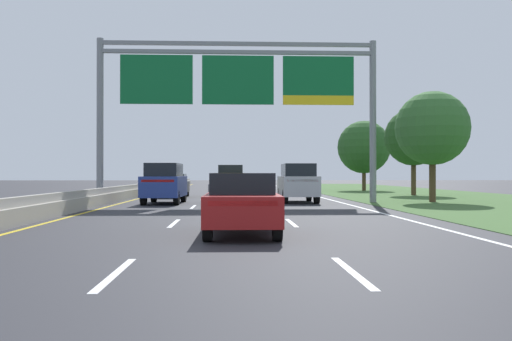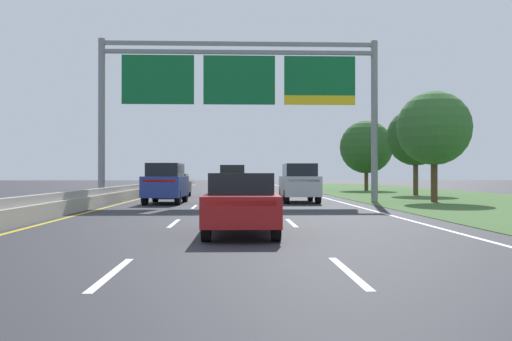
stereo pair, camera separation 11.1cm
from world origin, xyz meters
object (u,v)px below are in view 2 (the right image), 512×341
object	(u,v)px
pickup_truck_gold	(232,181)
car_black_left_lane_sedan	(175,185)
car_grey_centre_lane_sedan	(229,188)
car_red_centre_lane_sedan	(241,203)
roadside_tree_far	(416,137)
roadside_tree_mid	(434,128)
roadside_tree_distant	(366,147)
car_silver_right_lane_suv	(299,182)
car_blue_left_lane_suv	(166,183)
overhead_sign_gantry	(239,87)

from	to	relation	value
pickup_truck_gold	car_black_left_lane_sedan	xyz separation A→B (m)	(-3.80, -1.97, -0.26)
car_grey_centre_lane_sedan	car_red_centre_lane_sedan	bearing A→B (deg)	-176.66
car_red_centre_lane_sedan	roadside_tree_far	world-z (taller)	roadside_tree_far
roadside_tree_mid	roadside_tree_far	xyz separation A→B (m)	(2.24, 10.09, 0.18)
roadside_tree_far	roadside_tree_distant	world-z (taller)	roadside_tree_distant
car_grey_centre_lane_sedan	roadside_tree_distant	xyz separation A→B (m)	(12.53, 22.24, 3.25)
car_black_left_lane_sedan	roadside_tree_distant	xyz separation A→B (m)	(16.22, 14.25, 3.25)
car_grey_centre_lane_sedan	car_black_left_lane_sedan	bearing A→B (deg)	26.50
car_red_centre_lane_sedan	roadside_tree_distant	world-z (taller)	roadside_tree_distant
car_black_left_lane_sedan	car_silver_right_lane_suv	xyz separation A→B (m)	(7.49, -7.17, 0.28)
roadside_tree_far	car_blue_left_lane_suv	bearing A→B (deg)	-147.33
car_silver_right_lane_suv	roadside_tree_distant	distance (m)	23.31
overhead_sign_gantry	car_silver_right_lane_suv	size ratio (longest dim) A/B	3.19
car_blue_left_lane_suv	roadside_tree_distant	size ratio (longest dim) A/B	0.73
overhead_sign_gantry	car_silver_right_lane_suv	world-z (taller)	overhead_sign_gantry
car_red_centre_lane_sedan	car_black_left_lane_sedan	bearing A→B (deg)	10.66
roadside_tree_far	overhead_sign_gantry	bearing A→B (deg)	-141.51
pickup_truck_gold	car_silver_right_lane_suv	size ratio (longest dim) A/B	1.15
car_red_centre_lane_sedan	roadside_tree_distant	distance (m)	39.82
pickup_truck_gold	car_silver_right_lane_suv	distance (m)	9.85
car_blue_left_lane_suv	car_grey_centre_lane_sedan	world-z (taller)	car_blue_left_lane_suv
roadside_tree_far	roadside_tree_distant	distance (m)	11.67
roadside_tree_mid	car_black_left_lane_sedan	bearing A→B (deg)	153.33
car_grey_centre_lane_sedan	roadside_tree_far	size ratio (longest dim) A/B	0.70
pickup_truck_gold	car_silver_right_lane_suv	xyz separation A→B (m)	(3.70, -9.13, 0.02)
pickup_truck_gold	car_red_centre_lane_sedan	size ratio (longest dim) A/B	1.23
roadside_tree_far	roadside_tree_distant	bearing A→B (deg)	94.39
overhead_sign_gantry	roadside_tree_distant	bearing A→B (deg)	61.26
roadside_tree_mid	car_grey_centre_lane_sedan	bearing A→B (deg)	-177.33
pickup_truck_gold	roadside_tree_far	size ratio (longest dim) A/B	0.86
car_grey_centre_lane_sedan	overhead_sign_gantry	bearing A→B (deg)	-54.39
roadside_tree_distant	car_silver_right_lane_suv	bearing A→B (deg)	-112.16
car_grey_centre_lane_sedan	roadside_tree_far	distance (m)	17.44
overhead_sign_gantry	car_grey_centre_lane_sedan	world-z (taller)	overhead_sign_gantry
pickup_truck_gold	car_red_centre_lane_sedan	distance (m)	25.52
car_black_left_lane_sedan	roadside_tree_mid	world-z (taller)	roadside_tree_mid
pickup_truck_gold	car_grey_centre_lane_sedan	size ratio (longest dim) A/B	1.22
overhead_sign_gantry	pickup_truck_gold	size ratio (longest dim) A/B	2.77
car_blue_left_lane_suv	roadside_tree_distant	xyz separation A→B (m)	(15.86, 22.38, 2.97)
pickup_truck_gold	car_black_left_lane_sedan	world-z (taller)	pickup_truck_gold
car_red_centre_lane_sedan	overhead_sign_gantry	bearing A→B (deg)	0.42
overhead_sign_gantry	car_blue_left_lane_suv	size ratio (longest dim) A/B	3.17
car_red_centre_lane_sedan	roadside_tree_far	bearing A→B (deg)	-25.68
car_grey_centre_lane_sedan	car_silver_right_lane_suv	bearing A→B (deg)	-76.05
roadside_tree_mid	roadside_tree_distant	xyz separation A→B (m)	(1.34, 21.72, 0.01)
car_silver_right_lane_suv	roadside_tree_distant	size ratio (longest dim) A/B	0.72
overhead_sign_gantry	pickup_truck_gold	bearing A→B (deg)	92.47
car_silver_right_lane_suv	roadside_tree_mid	distance (m)	7.96
car_blue_left_lane_suv	car_red_centre_lane_sedan	bearing A→B (deg)	-164.76
car_blue_left_lane_suv	roadside_tree_far	bearing A→B (deg)	-55.87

